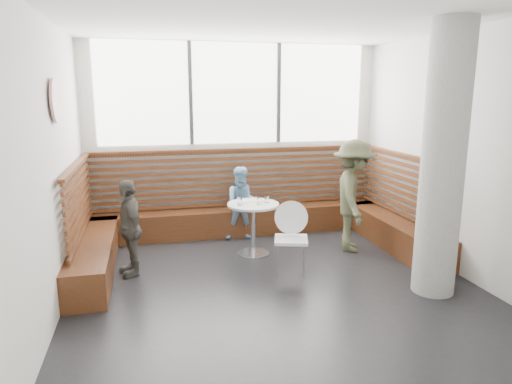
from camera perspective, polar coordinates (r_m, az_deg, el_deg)
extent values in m
cube|color=silver|center=(5.45, 2.46, 3.99)|extent=(5.00, 5.00, 3.20)
cube|color=black|center=(5.90, 2.31, -11.55)|extent=(5.00, 5.00, 0.01)
cube|color=white|center=(5.46, 2.62, 20.83)|extent=(5.00, 5.00, 0.01)
cube|color=white|center=(7.81, -2.59, 12.19)|extent=(4.50, 0.02, 1.65)
cube|color=#3F3F42|center=(7.68, -8.19, 12.08)|extent=(0.06, 0.04, 1.65)
cube|color=#3F3F42|center=(7.97, 2.86, 12.19)|extent=(0.06, 0.04, 1.65)
cube|color=#432210|center=(7.89, -2.12, -3.63)|extent=(5.00, 0.50, 0.45)
cube|color=#432210|center=(6.83, -19.34, -6.87)|extent=(0.50, 2.50, 0.45)
cube|color=#432210|center=(7.75, 16.00, -4.40)|extent=(0.50, 2.50, 0.45)
cube|color=#482412|center=(7.88, -2.41, 1.78)|extent=(4.88, 0.08, 0.98)
cube|color=#482412|center=(6.66, -21.23, -1.01)|extent=(0.08, 2.38, 0.98)
cube|color=#482412|center=(7.66, 17.43, 0.92)|extent=(0.08, 2.38, 0.98)
cylinder|color=gray|center=(5.72, 22.34, 3.48)|extent=(0.50, 0.50, 3.20)
cylinder|color=white|center=(5.67, -23.81, 10.40)|extent=(0.03, 0.50, 0.50)
cylinder|color=silver|center=(6.95, -0.34, -7.67)|extent=(0.48, 0.48, 0.03)
cylinder|color=silver|center=(6.83, -0.34, -4.66)|extent=(0.07, 0.07, 0.76)
cylinder|color=#B7B7BA|center=(6.73, -0.35, -1.58)|extent=(0.77, 0.77, 0.03)
cube|color=white|center=(6.14, 4.40, -5.98)|extent=(0.43, 0.41, 0.04)
cylinder|color=white|center=(6.23, 3.92, -3.20)|extent=(0.46, 0.10, 0.45)
cylinder|color=silver|center=(6.03, 3.21, -8.76)|extent=(0.02, 0.02, 0.45)
cylinder|color=silver|center=(6.13, 6.40, -8.44)|extent=(0.02, 0.02, 0.45)
cylinder|color=silver|center=(6.31, 2.40, -7.78)|extent=(0.02, 0.02, 0.45)
cylinder|color=silver|center=(6.41, 5.45, -7.50)|extent=(0.02, 0.02, 0.45)
imported|color=#494C32|center=(7.08, 12.07, -0.47)|extent=(0.97, 1.25, 1.71)
imported|color=#82B6E1|center=(7.49, -1.66, -1.45)|extent=(0.62, 0.50, 1.21)
imported|color=#4F4E47|center=(6.28, -15.53, -4.27)|extent=(0.51, 0.81, 1.29)
cylinder|color=white|center=(6.83, -1.68, -1.17)|extent=(0.21, 0.21, 0.01)
cylinder|color=white|center=(6.88, 0.36, -1.09)|extent=(0.19, 0.19, 0.01)
cylinder|color=white|center=(6.64, -2.03, -1.11)|extent=(0.08, 0.08, 0.12)
cylinder|color=white|center=(6.65, 0.40, -1.13)|extent=(0.07, 0.07, 0.11)
cylinder|color=white|center=(6.79, 1.36, -0.89)|extent=(0.06, 0.06, 0.10)
cube|color=#A5C64C|center=(6.52, 0.14, -1.86)|extent=(0.24, 0.21, 0.00)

